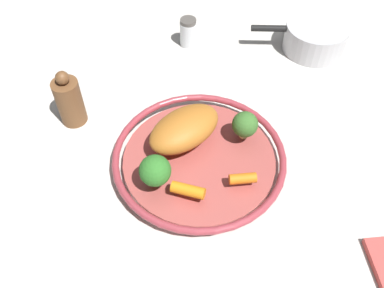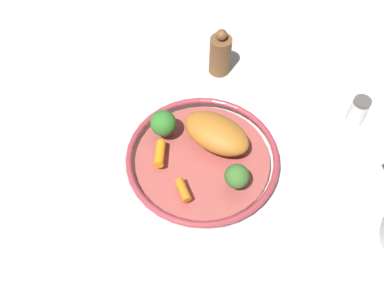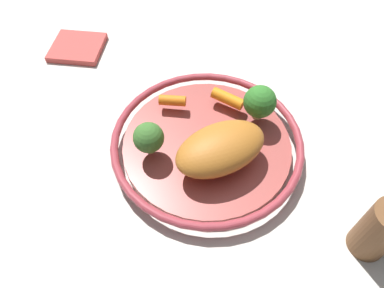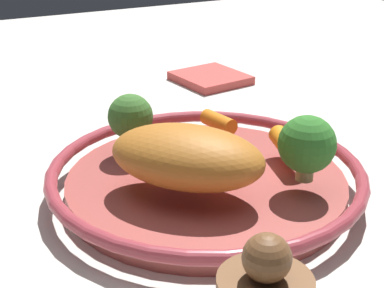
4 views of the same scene
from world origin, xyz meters
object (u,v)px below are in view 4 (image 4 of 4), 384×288
Objects in this scene: broccoli_floret_edge at (130,117)px; broccoli_floret_mid at (307,145)px; dish_towel at (210,78)px; roast_chicken_piece at (187,157)px; baby_carrot_back at (287,145)px; serving_bowl at (206,178)px; baby_carrot_left at (219,122)px.

broccoli_floret_mid is at bearing -53.48° from broccoli_floret_edge.
dish_towel is (0.13, 0.43, -0.07)m from broccoli_floret_mid.
broccoli_floret_mid reaches higher than roast_chicken_piece.
broccoli_floret_mid is at bearing -106.75° from dish_towel.
baby_carrot_back is at bearing -36.48° from broccoli_floret_edge.
baby_carrot_back is at bearing 5.76° from roast_chicken_piece.
roast_chicken_piece is at bearing -174.24° from baby_carrot_back.
broccoli_floret_edge reaches higher than baby_carrot_back.
broccoli_floret_edge is (-0.14, 0.11, 0.02)m from baby_carrot_back.
roast_chicken_piece is 0.13m from baby_carrot_back.
roast_chicken_piece is 0.12m from broccoli_floret_edge.
serving_bowl is 2.18× the size of roast_chicken_piece.
baby_carrot_back is 0.90× the size of broccoli_floret_mid.
dish_towel is at bearing 58.11° from roast_chicken_piece.
broccoli_floret_mid is (0.07, -0.08, 0.06)m from serving_bowl.
roast_chicken_piece is 2.55× the size of baby_carrot_back.
serving_bowl is 5.55× the size of baby_carrot_back.
broccoli_floret_edge is (-0.11, 0.01, 0.02)m from baby_carrot_left.
broccoli_floret_mid is 0.60× the size of dish_towel.
baby_carrot_left reaches higher than serving_bowl.
baby_carrot_back is 0.39m from dish_towel.
dish_towel is at bearing 46.66° from broccoli_floret_edge.
serving_bowl is at bearing -60.23° from broccoli_floret_edge.
baby_carrot_left is 0.44× the size of dish_towel.
roast_chicken_piece is at bearing -131.67° from baby_carrot_left.
broccoli_floret_edge is at bearing 126.52° from broccoli_floret_mid.
baby_carrot_left is 0.83× the size of broccoli_floret_edge.
serving_bowl is at bearing -127.07° from baby_carrot_left.
serving_bowl is at bearing 169.32° from baby_carrot_back.
serving_bowl is 0.12m from broccoli_floret_mid.
baby_carrot_left is (0.10, 0.11, -0.02)m from roast_chicken_piece.
broccoli_floret_mid reaches higher than serving_bowl.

